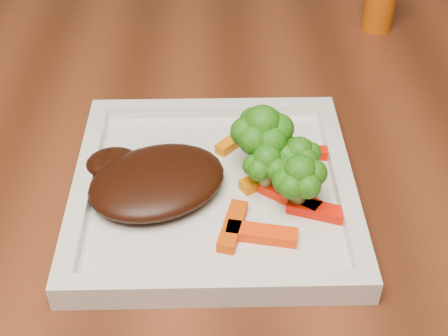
{
  "coord_description": "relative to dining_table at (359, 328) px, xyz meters",
  "views": [
    {
      "loc": [
        -0.03,
        -0.61,
        1.17
      ],
      "look_at": [
        -0.02,
        -0.16,
        0.79
      ],
      "focal_mm": 50.0,
      "sensor_mm": 36.0,
      "label": 1
    }
  ],
  "objects": [
    {
      "name": "steak",
      "position": [
        -0.27,
        -0.11,
        0.4
      ],
      "size": [
        0.17,
        0.15,
        0.03
      ],
      "primitive_type": "ellipsoid",
      "rotation": [
        0.0,
        0.0,
        0.46
      ],
      "color": "black",
      "rests_on": "plate"
    },
    {
      "name": "carrot_6",
      "position": [
        -0.17,
        -0.1,
        0.39
      ],
      "size": [
        0.05,
        0.04,
        0.01
      ],
      "primitive_type": "cube",
      "rotation": [
        0.0,
        0.0,
        0.58
      ],
      "color": "orange",
      "rests_on": "plate"
    },
    {
      "name": "dining_table",
      "position": [
        0.0,
        0.0,
        0.0
      ],
      "size": [
        1.6,
        0.9,
        0.75
      ],
      "primitive_type": null,
      "color": "#612B16",
      "rests_on": "floor"
    },
    {
      "name": "plate",
      "position": [
        -0.22,
        -0.11,
        0.38
      ],
      "size": [
        0.27,
        0.27,
        0.01
      ],
      "primitive_type": "cube",
      "color": "silver",
      "rests_on": "dining_table"
    },
    {
      "name": "carrot_1",
      "position": [
        -0.12,
        -0.15,
        0.39
      ],
      "size": [
        0.06,
        0.04,
        0.01
      ],
      "primitive_type": "cube",
      "rotation": [
        0.0,
        0.0,
        -0.34
      ],
      "color": "red",
      "rests_on": "plate"
    },
    {
      "name": "broccoli_3",
      "position": [
        -0.17,
        -0.11,
        0.42
      ],
      "size": [
        0.05,
        0.05,
        0.06
      ],
      "primitive_type": null,
      "rotation": [
        0.0,
        0.0,
        -0.01
      ],
      "color": "#206C12",
      "rests_on": "plate"
    },
    {
      "name": "carrot_3",
      "position": [
        -0.11,
        -0.06,
        0.39
      ],
      "size": [
        0.05,
        0.02,
        0.01
      ],
      "primitive_type": "cube",
      "rotation": [
        0.0,
        0.0,
        -0.06
      ],
      "color": "red",
      "rests_on": "plate"
    },
    {
      "name": "broccoli_2",
      "position": [
        -0.14,
        -0.14,
        0.42
      ],
      "size": [
        0.06,
        0.06,
        0.06
      ],
      "primitive_type": null,
      "rotation": [
        0.0,
        0.0,
        -0.11
      ],
      "color": "#2C6210",
      "rests_on": "plate"
    },
    {
      "name": "carrot_2",
      "position": [
        -0.2,
        -0.17,
        0.39
      ],
      "size": [
        0.03,
        0.06,
        0.01
      ],
      "primitive_type": "cube",
      "rotation": [
        0.0,
        0.0,
        1.31
      ],
      "color": "#D54203",
      "rests_on": "plate"
    },
    {
      "name": "carrot_5",
      "position": [
        -0.15,
        -0.13,
        0.39
      ],
      "size": [
        0.06,
        0.05,
        0.01
      ],
      "primitive_type": "cube",
      "rotation": [
        0.0,
        0.0,
        -0.65
      ],
      "color": "#FF2004",
      "rests_on": "plate"
    },
    {
      "name": "broccoli_0",
      "position": [
        -0.17,
        -0.08,
        0.42
      ],
      "size": [
        0.08,
        0.08,
        0.07
      ],
      "primitive_type": null,
      "rotation": [
        0.0,
        0.0,
        0.27
      ],
      "color": "#216010",
      "rests_on": "plate"
    },
    {
      "name": "carrot_4",
      "position": [
        -0.2,
        -0.04,
        0.39
      ],
      "size": [
        0.04,
        0.04,
        0.01
      ],
      "primitive_type": "cube",
      "rotation": [
        0.0,
        0.0,
        0.82
      ],
      "color": "orange",
      "rests_on": "plate"
    },
    {
      "name": "broccoli_1",
      "position": [
        -0.14,
        -0.1,
        0.42
      ],
      "size": [
        0.06,
        0.06,
        0.06
      ],
      "primitive_type": null,
      "rotation": [
        0.0,
        0.0,
        0.28
      ],
      "color": "#2D7012",
      "rests_on": "plate"
    },
    {
      "name": "carrot_0",
      "position": [
        -0.18,
        -0.18,
        0.39
      ],
      "size": [
        0.07,
        0.03,
        0.01
      ],
      "primitive_type": "cube",
      "rotation": [
        0.0,
        0.0,
        -0.2
      ],
      "color": "#FF3804",
      "rests_on": "plate"
    }
  ]
}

